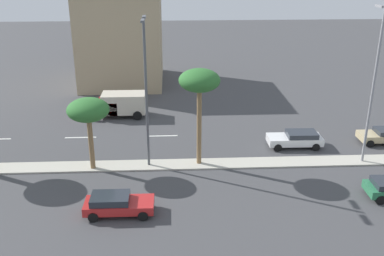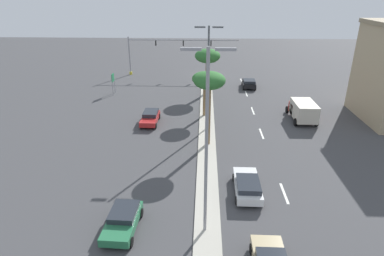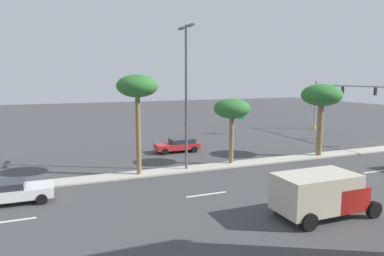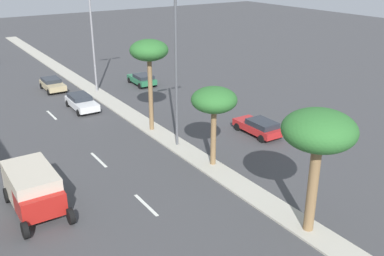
# 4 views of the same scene
# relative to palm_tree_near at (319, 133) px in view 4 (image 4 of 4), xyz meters

# --- Properties ---
(ground_plane) EXTENTS (160.00, 160.00, 0.00)m
(ground_plane) POSITION_rel_palm_tree_near_xyz_m (0.03, 20.25, -5.64)
(ground_plane) COLOR #424244
(median_curb) EXTENTS (1.80, 82.89, 0.12)m
(median_curb) POSITION_rel_palm_tree_near_xyz_m (0.03, 29.46, -5.58)
(median_curb) COLOR #B7B2A3
(median_curb) RESTS_ON ground
(lane_stripe_front) EXTENTS (0.20, 2.80, 0.01)m
(lane_stripe_front) POSITION_rel_palm_tree_near_xyz_m (-6.03, 7.03, -5.63)
(lane_stripe_front) COLOR silver
(lane_stripe_front) RESTS_ON ground
(lane_stripe_center) EXTENTS (0.20, 2.80, 0.01)m
(lane_stripe_center) POSITION_rel_palm_tree_near_xyz_m (-6.03, 14.36, -5.63)
(lane_stripe_center) COLOR silver
(lane_stripe_center) RESTS_ON ground
(lane_stripe_outboard) EXTENTS (0.20, 2.80, 0.01)m
(lane_stripe_outboard) POSITION_rel_palm_tree_near_xyz_m (-6.03, 25.72, -5.63)
(lane_stripe_outboard) COLOR silver
(lane_stripe_outboard) RESTS_ON ground
(palm_tree_near) EXTENTS (3.71, 3.71, 6.70)m
(palm_tree_near) POSITION_rel_palm_tree_near_xyz_m (0.00, 0.00, 0.00)
(palm_tree_near) COLOR olive
(palm_tree_near) RESTS_ON median_curb
(palm_tree_outboard) EXTENTS (3.09, 3.09, 5.54)m
(palm_tree_outboard) POSITION_rel_palm_tree_near_xyz_m (0.36, 9.16, -0.92)
(palm_tree_outboard) COLOR olive
(palm_tree_outboard) RESTS_ON median_curb
(palm_tree_leading) EXTENTS (3.07, 3.07, 7.51)m
(palm_tree_leading) POSITION_rel_palm_tree_near_xyz_m (-0.09, 17.32, 0.97)
(palm_tree_leading) COLOR olive
(palm_tree_leading) RESTS_ON median_curb
(street_lamp_left) EXTENTS (2.90, 0.24, 11.26)m
(street_lamp_left) POSITION_rel_palm_tree_near_xyz_m (0.02, 13.41, 0.98)
(street_lamp_left) COLOR #515459
(street_lamp_left) RESTS_ON median_curb
(street_lamp_trailing) EXTENTS (2.90, 0.24, 11.94)m
(street_lamp_trailing) POSITION_rel_palm_tree_near_xyz_m (0.21, 30.24, 1.33)
(street_lamp_trailing) COLOR gray
(street_lamp_trailing) RESTS_ON median_curb
(sedan_tan_near) EXTENTS (2.01, 4.03, 1.27)m
(sedan_tan_near) POSITION_rel_palm_tree_near_xyz_m (-3.51, 33.63, -4.94)
(sedan_tan_near) COLOR tan
(sedan_tan_near) RESTS_ON ground
(sedan_white_inboard) EXTENTS (2.07, 4.59, 1.34)m
(sedan_white_inboard) POSITION_rel_palm_tree_near_xyz_m (-3.09, 25.81, -4.91)
(sedan_white_inboard) COLOR silver
(sedan_white_inboard) RESTS_ON ground
(sedan_green_far) EXTENTS (2.15, 4.16, 1.27)m
(sedan_green_far) POSITION_rel_palm_tree_near_xyz_m (5.65, 30.23, -4.94)
(sedan_green_far) COLOR #287047
(sedan_green_far) RESTS_ON ground
(sedan_red_trailing) EXTENTS (1.97, 4.37, 1.33)m
(sedan_red_trailing) POSITION_rel_palm_tree_near_xyz_m (6.78, 11.68, -4.92)
(sedan_red_trailing) COLOR red
(sedan_red_trailing) RESTS_ON ground
(box_truck) EXTENTS (2.69, 5.49, 2.39)m
(box_truck) POSITION_rel_palm_tree_near_xyz_m (-11.54, 10.11, -4.33)
(box_truck) COLOR #B21E19
(box_truck) RESTS_ON ground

